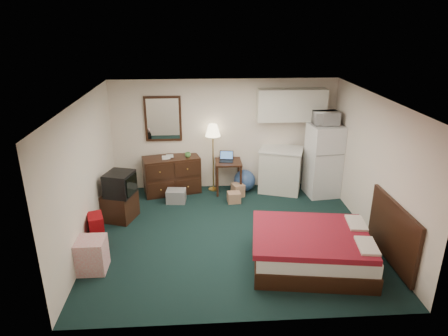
{
  "coord_description": "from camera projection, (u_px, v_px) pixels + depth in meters",
  "views": [
    {
      "loc": [
        -0.57,
        -6.4,
        3.76
      ],
      "look_at": [
        -0.12,
        0.48,
        1.13
      ],
      "focal_mm": 32.0,
      "sensor_mm": 36.0,
      "label": 1
    }
  ],
  "objects": [
    {
      "name": "cardboard_box_b",
      "position": [
        238.0,
        190.0,
        8.87
      ],
      "size": [
        0.31,
        0.34,
        0.28
      ],
      "primitive_type": null,
      "rotation": [
        0.0,
        0.0,
        0.32
      ],
      "color": "#8D6445",
      "rests_on": "floor"
    },
    {
      "name": "book_b",
      "position": [
        166.0,
        152.0,
        8.8
      ],
      "size": [
        0.16,
        0.04,
        0.21
      ],
      "primitive_type": "imported",
      "rotation": [
        0.0,
        0.0,
        0.11
      ],
      "color": "#8D6445",
      "rests_on": "dresser"
    },
    {
      "name": "tv_stand",
      "position": [
        120.0,
        206.0,
        7.82
      ],
      "size": [
        0.69,
        0.72,
        0.53
      ],
      "primitive_type": null,
      "rotation": [
        0.0,
        0.0,
        -0.33
      ],
      "color": "black",
      "rests_on": "floor"
    },
    {
      "name": "laptop",
      "position": [
        226.0,
        157.0,
        8.83
      ],
      "size": [
        0.34,
        0.29,
        0.21
      ],
      "primitive_type": null,
      "rotation": [
        0.0,
        0.0,
        -0.14
      ],
      "color": "black",
      "rests_on": "desk"
    },
    {
      "name": "dresser",
      "position": [
        172.0,
        175.0,
        8.96
      ],
      "size": [
        1.33,
        0.84,
        0.84
      ],
      "primitive_type": null,
      "rotation": [
        0.0,
        0.0,
        0.24
      ],
      "color": "black",
      "rests_on": "floor"
    },
    {
      "name": "retail_box",
      "position": [
        92.0,
        255.0,
        6.22
      ],
      "size": [
        0.43,
        0.43,
        0.54
      ],
      "primitive_type": null,
      "rotation": [
        0.0,
        0.0,
        -0.0
      ],
      "color": "silver",
      "rests_on": "floor"
    },
    {
      "name": "headboard",
      "position": [
        393.0,
        232.0,
        6.32
      ],
      "size": [
        0.06,
        1.56,
        1.0
      ],
      "primitive_type": null,
      "color": "black",
      "rests_on": "walls"
    },
    {
      "name": "crt_tv",
      "position": [
        120.0,
        184.0,
        7.6
      ],
      "size": [
        0.62,
        0.65,
        0.46
      ],
      "primitive_type": null,
      "rotation": [
        0.0,
        0.0,
        -0.29
      ],
      "color": "black",
      "rests_on": "tv_stand"
    },
    {
      "name": "file_bin",
      "position": [
        176.0,
        196.0,
        8.56
      ],
      "size": [
        0.43,
        0.34,
        0.28
      ],
      "primitive_type": null,
      "rotation": [
        0.0,
        0.0,
        -0.09
      ],
      "color": "gray",
      "rests_on": "floor"
    },
    {
      "name": "upper_cabinets",
      "position": [
        291.0,
        105.0,
        8.66
      ],
      "size": [
        1.5,
        0.35,
        0.7
      ],
      "primitive_type": null,
      "color": "silver",
      "rests_on": "walls"
    },
    {
      "name": "bed",
      "position": [
        312.0,
        249.0,
        6.33
      ],
      "size": [
        2.0,
        1.66,
        0.58
      ],
      "primitive_type": null,
      "rotation": [
        0.0,
        0.0,
        -0.14
      ],
      "color": "maroon",
      "rests_on": "floor"
    },
    {
      "name": "mug",
      "position": [
        188.0,
        154.0,
        8.8
      ],
      "size": [
        0.16,
        0.14,
        0.13
      ],
      "primitive_type": "imported",
      "rotation": [
        0.0,
        0.0,
        0.38
      ],
      "color": "#528F44",
      "rests_on": "dresser"
    },
    {
      "name": "mirror",
      "position": [
        163.0,
        119.0,
        8.74
      ],
      "size": [
        0.8,
        0.06,
        1.0
      ],
      "primitive_type": null,
      "color": "white",
      "rests_on": "walls"
    },
    {
      "name": "suitcase",
      "position": [
        97.0,
        231.0,
        6.82
      ],
      "size": [
        0.35,
        0.44,
        0.62
      ],
      "primitive_type": null,
      "rotation": [
        0.0,
        0.0,
        0.32
      ],
      "color": "maroon",
      "rests_on": "floor"
    },
    {
      "name": "cardboard_box_a",
      "position": [
        234.0,
        197.0,
        8.56
      ],
      "size": [
        0.29,
        0.25,
        0.23
      ],
      "primitive_type": null,
      "rotation": [
        0.0,
        0.0,
        0.09
      ],
      "color": "#8D6445",
      "rests_on": "floor"
    },
    {
      "name": "microwave",
      "position": [
        326.0,
        117.0,
        8.4
      ],
      "size": [
        0.53,
        0.3,
        0.35
      ],
      "primitive_type": "imported",
      "rotation": [
        0.0,
        0.0,
        0.02
      ],
      "color": "silver",
      "rests_on": "fridge"
    },
    {
      "name": "kitchen_counter",
      "position": [
        280.0,
        171.0,
        9.02
      ],
      "size": [
        1.06,
        0.92,
        0.97
      ],
      "primitive_type": null,
      "rotation": [
        0.0,
        0.0,
        -0.32
      ],
      "color": "silver",
      "rests_on": "floor"
    },
    {
      "name": "exercise_ball",
      "position": [
        245.0,
        180.0,
        9.1
      ],
      "size": [
        0.53,
        0.53,
        0.49
      ],
      "primitive_type": "sphere",
      "rotation": [
        0.0,
        0.0,
        0.09
      ],
      "color": "#304D84",
      "rests_on": "floor"
    },
    {
      "name": "ceiling",
      "position": [
        233.0,
        99.0,
        6.45
      ],
      "size": [
        5.0,
        4.5,
        0.01
      ],
      "primitive_type": "cube",
      "color": "#F3DFC6",
      "rests_on": "walls"
    },
    {
      "name": "desk",
      "position": [
        228.0,
        176.0,
        9.01
      ],
      "size": [
        0.58,
        0.58,
        0.73
      ],
      "primitive_type": null,
      "rotation": [
        0.0,
        0.0,
        0.0
      ],
      "color": "black",
      "rests_on": "floor"
    },
    {
      "name": "floor_lamp",
      "position": [
        213.0,
        158.0,
        8.96
      ],
      "size": [
        0.42,
        0.42,
        1.55
      ],
      "primitive_type": null,
      "rotation": [
        0.0,
        0.0,
        0.29
      ],
      "color": "gold",
      "rests_on": "floor"
    },
    {
      "name": "fridge",
      "position": [
        323.0,
        160.0,
        8.73
      ],
      "size": [
        0.73,
        0.73,
        1.59
      ],
      "primitive_type": null,
      "rotation": [
        0.0,
        0.0,
        0.12
      ],
      "color": "silver",
      "rests_on": "floor"
    },
    {
      "name": "floor",
      "position": [
        232.0,
        234.0,
        7.34
      ],
      "size": [
        5.0,
        4.5,
        0.01
      ],
      "primitive_type": "cube",
      "color": "black",
      "rests_on": "ground"
    },
    {
      "name": "walls",
      "position": [
        233.0,
        171.0,
        6.89
      ],
      "size": [
        5.01,
        4.51,
        2.5
      ],
      "color": "#F3DFC6",
      "rests_on": "floor"
    },
    {
      "name": "book_a",
      "position": [
        162.0,
        153.0,
        8.71
      ],
      "size": [
        0.18,
        0.04,
        0.24
      ],
      "primitive_type": "imported",
      "rotation": [
        0.0,
        0.0,
        0.11
      ],
      "color": "#8D6445",
      "rests_on": "dresser"
    }
  ]
}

